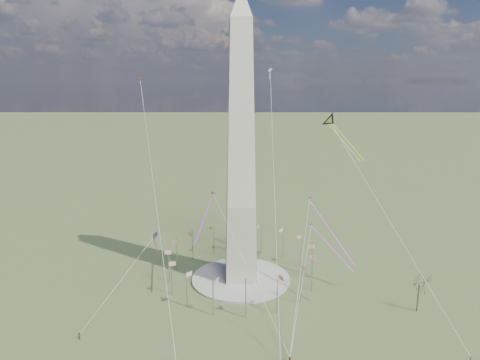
{
  "coord_description": "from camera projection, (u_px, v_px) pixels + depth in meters",
  "views": [
    {
      "loc": [
        -8.3,
        -144.42,
        71.03
      ],
      "look_at": [
        -0.31,
        0.0,
        37.56
      ],
      "focal_mm": 32.0,
      "sensor_mm": 36.0,
      "label": 1
    }
  ],
  "objects": [
    {
      "name": "flagpole_ring",
      "position": [
        241.0,
        261.0,
        155.3
      ],
      "size": [
        54.4,
        54.4,
        13.0
      ],
      "color": "#B2B5B9",
      "rests_on": "ground"
    },
    {
      "name": "tree_near",
      "position": [
        420.0,
        283.0,
        133.15
      ],
      "size": [
        7.8,
        7.8,
        13.64
      ],
      "color": "#4F3E30",
      "rests_on": "ground"
    },
    {
      "name": "ground",
      "position": [
        241.0,
        279.0,
        156.94
      ],
      "size": [
        2000.0,
        2000.0,
        0.0
      ],
      "primitive_type": "plane",
      "color": "#4B592C",
      "rests_on": "ground"
    },
    {
      "name": "plaza",
      "position": [
        241.0,
        278.0,
        156.85
      ],
      "size": [
        36.0,
        36.0,
        0.8
      ],
      "primitive_type": "cylinder",
      "color": "#BDB6AC",
      "rests_on": "ground"
    },
    {
      "name": "person_west",
      "position": [
        80.0,
        336.0,
        120.51
      ],
      "size": [
        1.18,
        1.17,
        1.93
      ],
      "primitive_type": "imported",
      "rotation": [
        0.0,
        0.0,
        2.38
      ],
      "color": "gray",
      "rests_on": "ground"
    },
    {
      "name": "kite_streamer_left",
      "position": [
        324.0,
        220.0,
        142.74
      ],
      "size": [
        11.52,
        22.9,
        16.86
      ],
      "rotation": [
        0.0,
        0.0,
        3.57
      ],
      "color": "#FB272D",
      "rests_on": "ground"
    },
    {
      "name": "kite_small_white",
      "position": [
        270.0,
        71.0,
        179.68
      ],
      "size": [
        1.75,
        1.52,
        4.49
      ],
      "rotation": [
        0.0,
        0.0,
        3.23
      ],
      "color": "white",
      "rests_on": "ground"
    },
    {
      "name": "person_centre",
      "position": [
        290.0,
        360.0,
        110.38
      ],
      "size": [
        1.08,
        0.77,
        1.7
      ],
      "primitive_type": "imported",
      "rotation": [
        0.0,
        0.0,
        3.54
      ],
      "color": "gray",
      "rests_on": "ground"
    },
    {
      "name": "kite_streamer_mid",
      "position": [
        207.0,
        212.0,
        142.31
      ],
      "size": [
        7.03,
        18.35,
        13.01
      ],
      "rotation": [
        0.0,
        0.0,
        2.82
      ],
      "color": "#FB272D",
      "rests_on": "ground"
    },
    {
      "name": "kite_delta_black",
      "position": [
        331.0,
        123.0,
        158.08
      ],
      "size": [
        13.21,
        18.85,
        15.85
      ],
      "rotation": [
        0.0,
        0.0,
        3.64
      ],
      "color": "black",
      "rests_on": "ground"
    },
    {
      "name": "kite_streamer_right",
      "position": [
        326.0,
        241.0,
        154.77
      ],
      "size": [
        13.15,
        16.11,
        13.48
      ],
      "rotation": [
        0.0,
        0.0,
        3.81
      ],
      "color": "#FB272D",
      "rests_on": "ground"
    },
    {
      "name": "person_east",
      "position": [
        470.0,
        359.0,
        110.71
      ],
      "size": [
        0.65,
        0.51,
        1.58
      ],
      "primitive_type": "imported",
      "rotation": [
        0.0,
        0.0,
        3.39
      ],
      "color": "gray",
      "rests_on": "ground"
    },
    {
      "name": "kite_diamond_purple",
      "position": [
        155.0,
        238.0,
        150.1
      ],
      "size": [
        1.96,
        3.1,
        9.5
      ],
      "rotation": [
        0.0,
        0.0,
        2.94
      ],
      "color": "#441C7E",
      "rests_on": "ground"
    },
    {
      "name": "kite_small_red",
      "position": [
        140.0,
        80.0,
        166.46
      ],
      "size": [
        1.21,
        1.45,
        3.84
      ],
      "rotation": [
        0.0,
        0.0,
        2.99
      ],
      "color": "red",
      "rests_on": "ground"
    },
    {
      "name": "washington_monument",
      "position": [
        241.0,
        150.0,
        146.13
      ],
      "size": [
        15.56,
        15.56,
        100.0
      ],
      "color": "#A79E8C",
      "rests_on": "plaza"
    }
  ]
}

